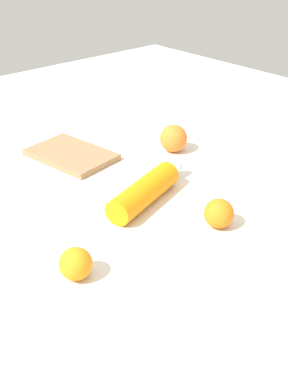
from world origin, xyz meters
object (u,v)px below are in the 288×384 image
(water_bottle, at_px, (149,188))
(orange_0, at_px, (174,138))
(cutting_board, at_px, (71,155))
(orange_1, at_px, (76,264))
(orange_2, at_px, (219,213))

(water_bottle, xyz_separation_m, orange_0, (0.16, -0.25, 0.01))
(orange_0, bearing_deg, cutting_board, 57.07)
(cutting_board, bearing_deg, orange_0, -132.17)
(orange_1, distance_m, cutting_board, 0.54)
(orange_2, xyz_separation_m, cutting_board, (0.52, 0.05, -0.02))
(orange_2, bearing_deg, orange_1, 78.95)
(orange_2, relative_size, cutting_board, 0.27)
(water_bottle, relative_size, orange_1, 4.48)
(orange_0, height_order, cutting_board, orange_0)
(orange_2, bearing_deg, orange_0, -30.19)
(orange_1, bearing_deg, orange_2, -101.05)
(orange_0, xyz_separation_m, orange_2, (-0.35, 0.21, -0.01))
(orange_0, height_order, orange_1, orange_0)
(water_bottle, distance_m, cutting_board, 0.33)
(orange_0, height_order, orange_2, orange_0)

